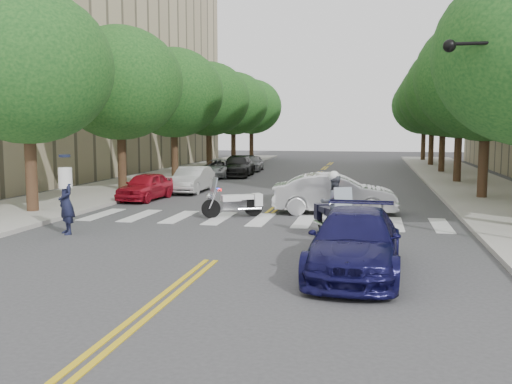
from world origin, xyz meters
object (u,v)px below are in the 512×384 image
(motorcycle_police, at_px, (333,208))
(sedan_blue, at_px, (355,242))
(motorcycle_parked, at_px, (238,203))
(officer_standing, at_px, (66,202))
(convertible, at_px, (335,194))

(motorcycle_police, height_order, sedan_blue, motorcycle_police)
(motorcycle_police, xyz_separation_m, motorcycle_parked, (-3.73, 3.27, -0.37))
(officer_standing, bearing_deg, sedan_blue, 24.42)
(motorcycle_police, relative_size, officer_standing, 1.17)
(officer_standing, xyz_separation_m, sedan_blue, (8.93, -3.07, -0.28))
(motorcycle_parked, relative_size, sedan_blue, 0.43)
(officer_standing, height_order, sedan_blue, officer_standing)
(officer_standing, distance_m, sedan_blue, 9.45)
(motorcycle_police, bearing_deg, officer_standing, -15.88)
(officer_standing, relative_size, convertible, 0.42)
(sedan_blue, bearing_deg, officer_standing, 162.96)
(motorcycle_police, distance_m, convertible, 4.74)
(motorcycle_police, distance_m, sedan_blue, 4.35)
(motorcycle_parked, distance_m, convertible, 3.78)
(motorcycle_parked, xyz_separation_m, sedan_blue, (4.53, -7.54, 0.19))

